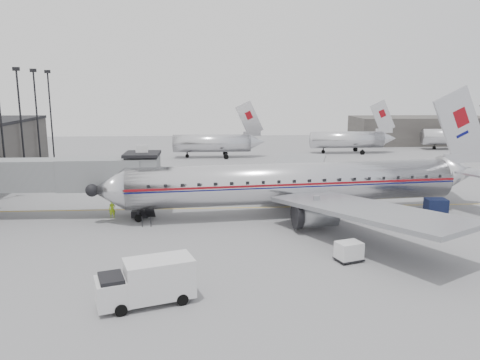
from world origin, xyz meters
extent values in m
plane|color=slate|center=(0.00, 0.00, 0.00)|extent=(160.00, 160.00, 0.00)
cube|color=#3C3936|center=(45.00, 60.00, 3.00)|extent=(30.00, 12.00, 6.00)
cube|color=gold|center=(3.00, 6.00, 0.01)|extent=(60.00, 0.15, 0.01)
cube|color=slate|center=(-22.00, 3.60, 4.30)|extent=(12.00, 2.80, 3.00)
cube|color=slate|center=(-13.00, 3.60, 4.30)|extent=(8.00, 3.00, 3.10)
cube|color=slate|center=(-9.00, 4.00, 4.30)|extent=(3.20, 3.60, 3.20)
cube|color=black|center=(-9.00, 4.00, 6.20)|extent=(3.40, 3.80, 0.30)
cube|color=white|center=(-9.00, 4.00, 6.70)|extent=(1.20, 0.15, 0.80)
cylinder|color=black|center=(-9.30, 3.60, 1.40)|extent=(0.56, 0.56, 2.80)
cube|color=black|center=(-9.30, 3.60, 0.35)|extent=(1.60, 2.20, 0.70)
cylinder|color=black|center=(-9.30, 2.60, 0.30)|extent=(0.30, 0.60, 0.60)
cylinder|color=black|center=(-9.30, 4.60, 0.30)|extent=(0.30, 0.60, 0.60)
cube|color=black|center=(-8.20, 1.30, 1.50)|extent=(0.90, 3.20, 2.90)
cylinder|color=black|center=(-27.50, 16.00, 7.50)|extent=(0.24, 0.24, 15.00)
cylinder|color=black|center=(-27.50, 22.00, 7.50)|extent=(0.24, 0.24, 15.00)
cube|color=black|center=(-27.50, 22.00, 15.00)|extent=(0.90, 0.25, 0.50)
cylinder|color=black|center=(-27.50, 28.00, 7.50)|extent=(0.24, 0.24, 15.00)
cube|color=black|center=(-27.50, 28.00, 15.00)|extent=(0.90, 0.25, 0.50)
cylinder|color=black|center=(-27.50, 34.00, 7.50)|extent=(0.24, 0.24, 15.00)
cube|color=black|center=(-27.50, 34.00, 15.00)|extent=(0.90, 0.25, 0.50)
cylinder|color=silver|center=(-2.00, 42.00, 2.60)|extent=(14.00, 3.20, 3.20)
cube|color=silver|center=(4.80, 42.00, 7.00)|extent=(5.17, 0.26, 6.52)
cylinder|color=black|center=(-6.50, 42.00, 0.50)|extent=(0.24, 0.24, 1.00)
cylinder|color=silver|center=(24.00, 46.00, 2.60)|extent=(14.00, 3.20, 3.20)
cube|color=silver|center=(30.80, 46.00, 7.00)|extent=(5.17, 0.26, 6.52)
cylinder|color=black|center=(19.50, 46.00, 0.50)|extent=(0.24, 0.24, 1.00)
cylinder|color=silver|center=(48.00, 50.00, 2.60)|extent=(14.00, 3.20, 3.20)
cylinder|color=black|center=(43.50, 50.00, 0.50)|extent=(0.24, 0.24, 1.00)
cylinder|color=silver|center=(6.00, 3.00, 3.27)|extent=(32.99, 7.61, 4.04)
cone|color=silver|center=(-11.90, 1.02, 3.27)|extent=(3.70, 4.37, 4.04)
cone|color=silver|center=(24.23, 5.01, 3.71)|extent=(4.76, 4.29, 3.84)
cube|color=maroon|center=(6.00, 3.00, 3.55)|extent=(32.99, 7.66, 0.20)
cube|color=#080A4E|center=(6.00, 3.00, 3.30)|extent=(32.99, 7.66, 0.11)
cube|color=silver|center=(23.90, 4.98, 8.73)|extent=(6.69, 1.06, 8.39)
cube|color=gray|center=(8.18, 13.12, 2.95)|extent=(11.02, 18.46, 1.30)
cube|color=gray|center=(10.33, -6.40, 2.95)|extent=(13.99, 18.10, 1.30)
cylinder|color=gray|center=(5.92, 8.70, 1.58)|extent=(3.94, 2.69, 2.29)
cylinder|color=gray|center=(7.17, -2.58, 1.58)|extent=(3.94, 2.69, 2.29)
cylinder|color=black|center=(-9.19, 1.32, 0.71)|extent=(0.22, 0.22, 1.42)
cylinder|color=black|center=(7.86, 6.06, 0.76)|extent=(0.28, 0.28, 1.53)
cylinder|color=black|center=(7.86, 6.06, 0.49)|extent=(1.13, 0.50, 1.09)
cylinder|color=black|center=(8.48, 0.42, 0.76)|extent=(0.28, 0.28, 1.53)
cylinder|color=black|center=(8.48, 0.42, 0.49)|extent=(1.13, 0.50, 1.09)
cube|color=silver|center=(-5.36, -15.79, 1.51)|extent=(4.54, 3.41, 2.36)
cube|color=silver|center=(-8.02, -16.68, 1.07)|extent=(2.38, 2.59, 1.57)
cube|color=black|center=(-8.02, -16.68, 1.74)|extent=(1.88, 2.24, 0.67)
cylinder|color=black|center=(-7.38, -17.53, 0.36)|extent=(0.77, 0.49, 0.72)
cylinder|color=black|center=(-8.02, -15.62, 0.36)|extent=(0.77, 0.49, 0.72)
cylinder|color=black|center=(-3.98, -16.38, 0.36)|extent=(0.77, 0.49, 0.72)
cylinder|color=black|center=(-4.62, -14.47, 0.36)|extent=(0.77, 0.49, 0.72)
cube|color=black|center=(20.49, 2.00, 0.96)|extent=(2.10, 1.62, 1.41)
cube|color=black|center=(20.49, 2.00, 0.20)|extent=(2.21, 1.73, 0.12)
cylinder|color=black|center=(19.65, 1.44, 0.15)|extent=(0.31, 0.14, 0.30)
cylinder|color=black|center=(21.26, 1.35, 0.15)|extent=(0.31, 0.14, 0.30)
cylinder|color=black|center=(19.71, 2.65, 0.15)|extent=(0.31, 0.14, 0.30)
cylinder|color=black|center=(21.33, 2.56, 0.15)|extent=(0.31, 0.14, 0.30)
cube|color=silver|center=(8.00, -10.00, 0.85)|extent=(2.14, 1.86, 1.26)
cube|color=black|center=(8.00, -10.00, 0.18)|extent=(2.25, 1.97, 0.11)
cylinder|color=black|center=(7.49, -10.74, 0.13)|extent=(0.29, 0.19, 0.27)
cylinder|color=black|center=(8.85, -10.28, 0.13)|extent=(0.29, 0.19, 0.27)
cylinder|color=black|center=(7.15, -9.72, 0.13)|extent=(0.29, 0.19, 0.27)
cylinder|color=black|center=(8.51, -9.26, 0.13)|extent=(0.29, 0.19, 0.27)
imported|color=#AEE51B|center=(-12.00, 3.00, 0.87)|extent=(0.65, 0.43, 1.74)
camera|label=1|loc=(-2.14, -42.44, 12.88)|focal=35.00mm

